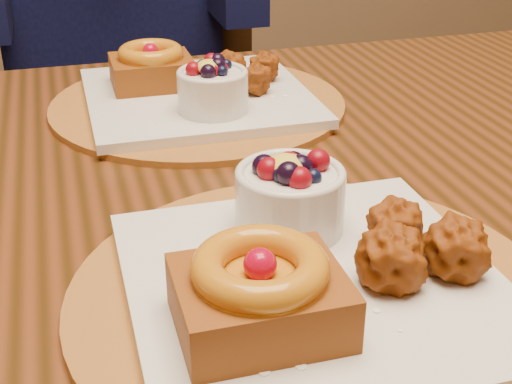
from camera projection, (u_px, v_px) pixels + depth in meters
dining_table at (242, 242)px, 0.77m from camera, size 1.60×0.90×0.76m
place_setting_near at (308, 267)px, 0.54m from camera, size 0.38×0.38×0.09m
place_setting_far at (197, 91)px, 0.91m from camera, size 0.38×0.38×0.08m
chair_far at (163, 142)px, 1.56m from camera, size 0.48×0.48×0.83m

